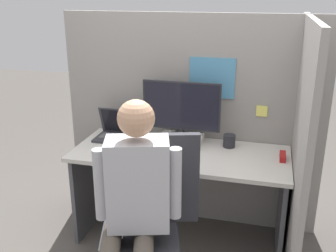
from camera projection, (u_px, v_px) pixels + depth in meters
cubicle_panel_back at (190, 122)px, 3.14m from camera, size 2.07×0.05×1.70m
cubicle_panel_right at (298, 152)px, 2.57m from camera, size 0.04×1.28×1.70m
desk at (180, 173)px, 2.92m from camera, size 1.57×0.65×0.74m
paper_box at (181, 140)px, 3.01m from camera, size 0.32×0.23×0.06m
monitor at (181, 108)px, 2.93m from camera, size 0.59×0.19×0.43m
laptop at (118, 133)px, 3.10m from camera, size 0.33×0.23×0.24m
mouse at (138, 150)px, 2.85m from camera, size 0.07×0.05×0.03m
stapler at (283, 157)px, 2.73m from camera, size 0.04×0.13×0.04m
carrot_toy at (174, 163)px, 2.64m from camera, size 0.04×0.14×0.04m
office_chair at (150, 223)px, 2.34m from camera, size 0.58×0.62×1.06m
person at (133, 200)px, 2.13m from camera, size 0.46×0.47×1.33m
coffee_mug at (229, 141)px, 2.94m from camera, size 0.09×0.09×0.10m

